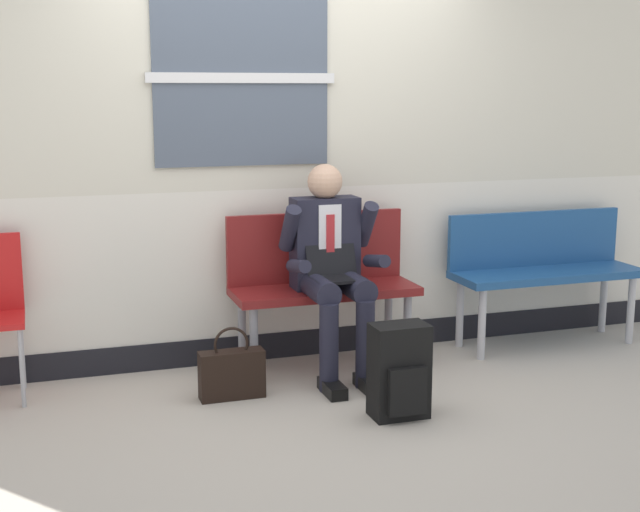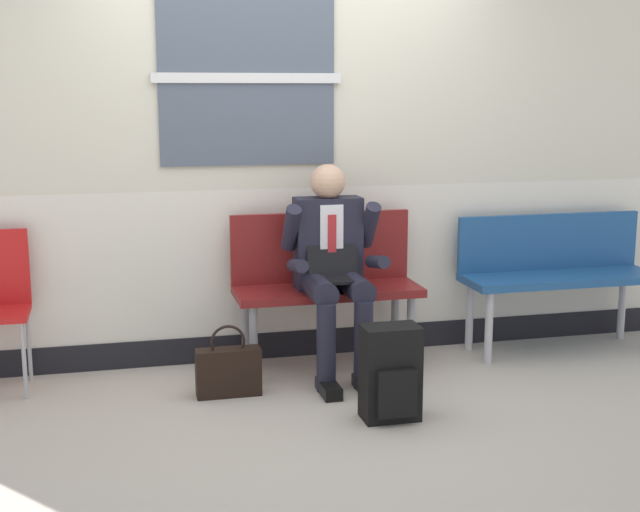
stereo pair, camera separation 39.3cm
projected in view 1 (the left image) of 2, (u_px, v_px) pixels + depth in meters
ground_plane at (314, 392)px, 4.94m from camera, size 18.00×18.00×0.00m
station_wall at (277, 135)px, 5.36m from camera, size 5.56×0.16×2.86m
bench_with_person at (321, 277)px, 5.32m from camera, size 1.13×0.42×0.95m
bench_empty at (543, 264)px, 5.81m from camera, size 1.29×0.42×0.89m
person_seated at (332, 264)px, 5.11m from camera, size 0.57×0.70×1.26m
backpack at (400, 372)px, 4.52m from camera, size 0.30×0.23×0.50m
handbag at (232, 373)px, 4.82m from camera, size 0.36×0.12×0.41m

